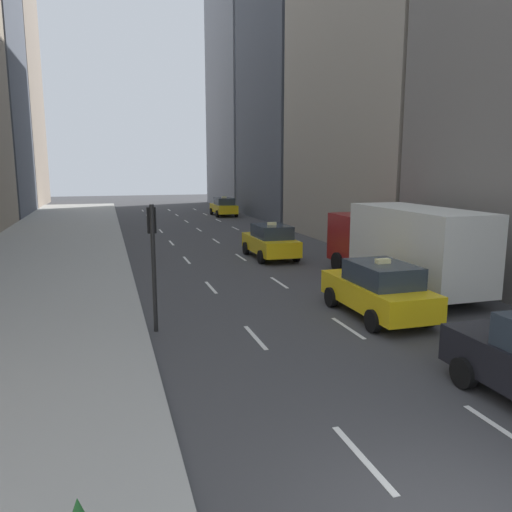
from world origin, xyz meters
name	(u,v)px	position (x,y,z in m)	size (l,w,h in m)	color
sidewalk_left	(54,244)	(-7.00, 27.00, 0.07)	(8.00, 66.00, 0.15)	#9E9E99
lane_markings	(227,248)	(2.60, 23.00, 0.01)	(5.72, 56.00, 0.01)	white
building_row_right	(315,16)	(12.00, 32.89, 15.86)	(6.00, 61.81, 36.80)	slate
taxi_lead	(378,289)	(4.00, 8.76, 0.88)	(2.02, 4.40, 1.87)	yellow
taxi_second	(271,241)	(4.00, 19.33, 0.88)	(2.02, 4.40, 1.87)	yellow
taxi_third	(224,207)	(6.80, 41.89, 0.88)	(2.02, 4.40, 1.87)	yellow
box_truck	(402,244)	(6.80, 11.88, 1.71)	(2.58, 8.40, 3.15)	maroon
traffic_light_pole	(153,247)	(-2.75, 9.43, 2.41)	(0.24, 0.42, 3.60)	black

